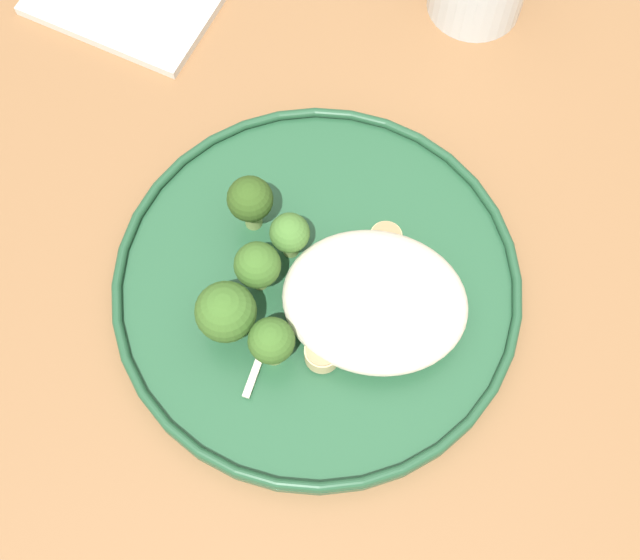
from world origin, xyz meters
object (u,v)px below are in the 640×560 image
broccoli_floret_small_sprig (294,231)px  folded_napkin (124,4)px  seared_scallop_left_edge (316,270)px  dinner_plate (320,286)px  seared_scallop_tiny_bay (405,267)px  seared_scallop_front_small (355,255)px  broccoli_floret_beside_noodles (261,266)px  seared_scallop_on_noodles (365,306)px  broccoli_floret_front_edge (253,201)px  broccoli_floret_tall_stalk (229,313)px  seared_scallop_half_hidden (348,331)px  seared_scallop_rear_pale (386,240)px  seared_scallop_large_seared (325,354)px  broccoli_floret_split_head (275,342)px

broccoli_floret_small_sprig → folded_napkin: bearing=-46.8°
seared_scallop_left_edge → dinner_plate: bearing=118.7°
seared_scallop_tiny_bay → seared_scallop_front_small: bearing=-5.1°
folded_napkin → broccoli_floret_beside_noodles: bearing=126.3°
seared_scallop_on_noodles → broccoli_floret_front_edge: (0.09, -0.05, 0.02)m
seared_scallop_front_small → broccoli_floret_tall_stalk: (0.07, 0.07, 0.02)m
seared_scallop_half_hidden → seared_scallop_left_edge: (0.03, -0.04, -0.00)m
broccoli_floret_tall_stalk → folded_napkin: size_ratio=0.36×
seared_scallop_rear_pale → folded_napkin: seared_scallop_rear_pale is taller
seared_scallop_large_seared → folded_napkin: seared_scallop_large_seared is taller
seared_scallop_rear_pale → broccoli_floret_split_head: broccoli_floret_split_head is taller
broccoli_floret_split_head → seared_scallop_rear_pale: bearing=-122.8°
seared_scallop_tiny_bay → broccoli_floret_tall_stalk: size_ratio=0.63×
seared_scallop_front_small → seared_scallop_large_seared: seared_scallop_large_seared is taller
broccoli_floret_split_head → seared_scallop_large_seared: bearing=-174.1°
seared_scallop_tiny_bay → broccoli_floret_split_head: broccoli_floret_split_head is taller
dinner_plate → broccoli_floret_small_sprig: 0.05m
seared_scallop_large_seared → seared_scallop_rear_pale: 0.09m
broccoli_floret_small_sprig → broccoli_floret_tall_stalk: (0.03, 0.07, 0.00)m
seared_scallop_tiny_bay → broccoli_floret_beside_noodles: bearing=15.2°
dinner_plate → seared_scallop_rear_pale: size_ratio=12.63×
broccoli_floret_front_edge → folded_napkin: broccoli_floret_front_edge is taller
dinner_plate → broccoli_floret_beside_noodles: size_ratio=5.76×
seared_scallop_rear_pale → broccoli_floret_split_head: bearing=57.2°
seared_scallop_half_hidden → seared_scallop_rear_pale: seared_scallop_rear_pale is taller
seared_scallop_tiny_bay → seared_scallop_left_edge: bearing=11.8°
seared_scallop_on_noodles → seared_scallop_rear_pale: size_ratio=1.31×
broccoli_floret_small_sprig → broccoli_floret_beside_noodles: broccoli_floret_beside_noodles is taller
broccoli_floret_small_sprig → broccoli_floret_tall_stalk: broccoli_floret_tall_stalk is taller
broccoli_floret_tall_stalk → broccoli_floret_front_edge: size_ratio=1.01×
broccoli_floret_split_head → broccoli_floret_tall_stalk: 0.04m
broccoli_floret_small_sprig → seared_scallop_left_edge: bearing=136.9°
dinner_plate → seared_scallop_half_hidden: 0.04m
seared_scallop_rear_pale → broccoli_floret_tall_stalk: bearing=40.6°
broccoli_floret_small_sprig → broccoli_floret_beside_noodles: size_ratio=0.88×
seared_scallop_left_edge → broccoli_floret_tall_stalk: size_ratio=0.45×
seared_scallop_on_noodles → broccoli_floret_split_head: bearing=38.4°
dinner_plate → seared_scallop_tiny_bay: size_ratio=8.42×
broccoli_floret_beside_noodles → folded_napkin: (0.17, -0.23, -0.04)m
broccoli_floret_split_head → broccoli_floret_tall_stalk: size_ratio=0.87×
seared_scallop_large_seared → seared_scallop_tiny_bay: bearing=-121.0°
seared_scallop_rear_pale → broccoli_floret_small_sprig: broccoli_floret_small_sprig is taller
folded_napkin → seared_scallop_left_edge: bearing=133.5°
seared_scallop_half_hidden → seared_scallop_tiny_bay: (-0.03, -0.05, -0.00)m
seared_scallop_front_small → broccoli_floret_beside_noodles: size_ratio=0.51×
seared_scallop_rear_pale → broccoli_floret_tall_stalk: 0.13m
dinner_plate → seared_scallop_left_edge: (0.00, -0.01, 0.01)m
seared_scallop_left_edge → broccoli_floret_beside_noodles: size_ratio=0.48×
dinner_plate → seared_scallop_large_seared: size_ratio=11.88×
folded_napkin → broccoli_floret_small_sprig: bearing=133.2°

